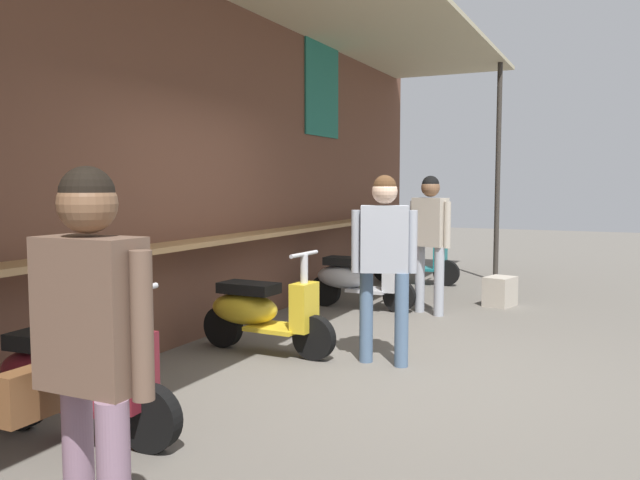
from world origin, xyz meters
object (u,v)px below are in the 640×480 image
(scooter_yellow, at_px, (259,311))
(shopper_with_handbag, at_px, (429,230))
(scooter_silver, at_px, (355,278))
(shopper_passing, at_px, (88,340))
(shopper_browsing, at_px, (384,249))
(scooter_teal, at_px, (410,259))
(scooter_maroon, at_px, (70,376))
(merchandise_crate, at_px, (500,291))

(scooter_yellow, bearing_deg, shopper_with_handbag, 72.16)
(scooter_silver, relative_size, shopper_passing, 0.86)
(shopper_browsing, bearing_deg, scooter_teal, 174.08)
(scooter_maroon, xyz_separation_m, shopper_browsing, (2.40, -1.19, 0.63))
(shopper_with_handbag, height_order, shopper_passing, shopper_with_handbag)
(shopper_browsing, distance_m, shopper_passing, 3.50)
(scooter_silver, height_order, scooter_teal, same)
(scooter_yellow, xyz_separation_m, shopper_browsing, (0.11, -1.19, 0.63))
(shopper_passing, relative_size, merchandise_crate, 4.14)
(scooter_yellow, relative_size, merchandise_crate, 3.55)
(scooter_yellow, relative_size, shopper_browsing, 0.85)
(scooter_silver, bearing_deg, merchandise_crate, 30.27)
(scooter_yellow, relative_size, shopper_passing, 0.86)
(scooter_teal, height_order, merchandise_crate, scooter_teal)
(shopper_with_handbag, xyz_separation_m, shopper_browsing, (-2.35, -0.27, -0.01))
(merchandise_crate, bearing_deg, shopper_browsing, 172.25)
(shopper_passing, distance_m, merchandise_crate, 6.80)
(scooter_silver, distance_m, scooter_teal, 2.33)
(scooter_teal, relative_size, merchandise_crate, 3.54)
(shopper_browsing, bearing_deg, scooter_silver, -172.82)
(scooter_maroon, relative_size, scooter_yellow, 1.00)
(scooter_teal, xyz_separation_m, shopper_with_handbag, (-2.26, -0.93, 0.63))
(scooter_silver, distance_m, shopper_with_handbag, 1.12)
(scooter_teal, distance_m, shopper_passing, 8.23)
(scooter_maroon, height_order, scooter_yellow, same)
(scooter_silver, xyz_separation_m, shopper_with_handbag, (0.07, -0.93, 0.63))
(scooter_maroon, xyz_separation_m, scooter_yellow, (2.29, 0.00, 0.00))
(shopper_with_handbag, distance_m, shopper_browsing, 2.36)
(scooter_silver, height_order, shopper_passing, shopper_passing)
(shopper_browsing, bearing_deg, scooter_yellow, -105.35)
(scooter_silver, relative_size, shopper_with_handbag, 0.83)
(scooter_maroon, distance_m, scooter_teal, 7.00)
(scooter_silver, xyz_separation_m, merchandise_crate, (0.96, -1.63, -0.20))
(scooter_maroon, bearing_deg, scooter_silver, 85.92)
(scooter_silver, bearing_deg, scooter_teal, 89.75)
(scooter_maroon, bearing_deg, scooter_yellow, 85.92)
(scooter_maroon, xyz_separation_m, scooter_silver, (4.68, 0.00, 0.00))
(scooter_maroon, distance_m, merchandise_crate, 5.87)
(scooter_maroon, xyz_separation_m, scooter_teal, (7.00, 0.00, 0.00))
(shopper_browsing, bearing_deg, shopper_with_handbag, 166.05)
(scooter_teal, bearing_deg, shopper_passing, -81.35)
(scooter_silver, distance_m, shopper_passing, 5.95)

